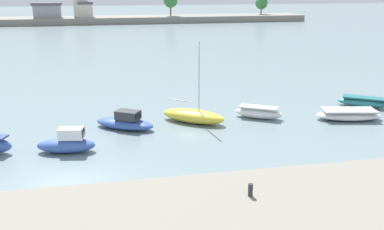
{
  "coord_description": "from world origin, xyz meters",
  "views": [
    {
      "loc": [
        2.42,
        -22.31,
        10.56
      ],
      "look_at": [
        8.61,
        8.19,
        1.03
      ],
      "focal_mm": 40.31,
      "sensor_mm": 36.0,
      "label": 1
    }
  ],
  "objects_px": {
    "moored_boat_4": "(193,116)",
    "moored_boat_5": "(259,113)",
    "mooring_bollard": "(250,190)",
    "moored_boat_3": "(125,122)",
    "moored_boat_6": "(349,115)",
    "moored_boat_2": "(67,143)",
    "moored_boat_7": "(364,102)"
  },
  "relations": [
    {
      "from": "moored_boat_4",
      "to": "moored_boat_5",
      "type": "height_order",
      "value": "moored_boat_4"
    },
    {
      "from": "mooring_bollard",
      "to": "moored_boat_6",
      "type": "distance_m",
      "value": 20.21
    },
    {
      "from": "moored_boat_3",
      "to": "moored_boat_7",
      "type": "bearing_deg",
      "value": 36.54
    },
    {
      "from": "moored_boat_6",
      "to": "mooring_bollard",
      "type": "bearing_deg",
      "value": -120.77
    },
    {
      "from": "mooring_bollard",
      "to": "moored_boat_7",
      "type": "height_order",
      "value": "mooring_bollard"
    },
    {
      "from": "moored_boat_3",
      "to": "moored_boat_5",
      "type": "relative_size",
      "value": 1.23
    },
    {
      "from": "mooring_bollard",
      "to": "moored_boat_5",
      "type": "height_order",
      "value": "mooring_bollard"
    },
    {
      "from": "moored_boat_3",
      "to": "moored_boat_5",
      "type": "distance_m",
      "value": 10.81
    },
    {
      "from": "moored_boat_4",
      "to": "moored_boat_5",
      "type": "bearing_deg",
      "value": 36.91
    },
    {
      "from": "mooring_bollard",
      "to": "moored_boat_4",
      "type": "xyz_separation_m",
      "value": [
        1.04,
        16.69,
        -1.94
      ]
    },
    {
      "from": "moored_boat_3",
      "to": "moored_boat_7",
      "type": "relative_size",
      "value": 1.12
    },
    {
      "from": "moored_boat_4",
      "to": "moored_boat_5",
      "type": "relative_size",
      "value": 1.6
    },
    {
      "from": "moored_boat_2",
      "to": "moored_boat_3",
      "type": "xyz_separation_m",
      "value": [
        3.96,
        4.06,
        -0.09
      ]
    },
    {
      "from": "moored_boat_5",
      "to": "moored_boat_4",
      "type": "bearing_deg",
      "value": -148.7
    },
    {
      "from": "moored_boat_3",
      "to": "moored_boat_4",
      "type": "distance_m",
      "value": 5.37
    },
    {
      "from": "moored_boat_3",
      "to": "moored_boat_4",
      "type": "relative_size",
      "value": 0.77
    },
    {
      "from": "moored_boat_2",
      "to": "moored_boat_5",
      "type": "distance_m",
      "value": 15.46
    },
    {
      "from": "moored_boat_3",
      "to": "moored_boat_6",
      "type": "relative_size",
      "value": 0.89
    },
    {
      "from": "moored_boat_3",
      "to": "moored_boat_6",
      "type": "distance_m",
      "value": 17.84
    },
    {
      "from": "mooring_bollard",
      "to": "moored_boat_7",
      "type": "relative_size",
      "value": 0.12
    },
    {
      "from": "moored_boat_3",
      "to": "moored_boat_7",
      "type": "height_order",
      "value": "moored_boat_3"
    },
    {
      "from": "moored_boat_6",
      "to": "moored_boat_7",
      "type": "bearing_deg",
      "value": 54.73
    },
    {
      "from": "moored_boat_3",
      "to": "moored_boat_5",
      "type": "xyz_separation_m",
      "value": [
        10.8,
        0.5,
        -0.03
      ]
    },
    {
      "from": "moored_boat_2",
      "to": "moored_boat_4",
      "type": "relative_size",
      "value": 0.61
    },
    {
      "from": "moored_boat_2",
      "to": "moored_boat_5",
      "type": "xyz_separation_m",
      "value": [
        14.77,
        4.56,
        -0.12
      ]
    },
    {
      "from": "moored_boat_6",
      "to": "moored_boat_5",
      "type": "bearing_deg",
      "value": 176.67
    },
    {
      "from": "moored_boat_6",
      "to": "moored_boat_4",
      "type": "bearing_deg",
      "value": -176.79
    },
    {
      "from": "mooring_bollard",
      "to": "moored_boat_3",
      "type": "distance_m",
      "value": 16.91
    },
    {
      "from": "mooring_bollard",
      "to": "moored_boat_6",
      "type": "bearing_deg",
      "value": 47.87
    },
    {
      "from": "moored_boat_5",
      "to": "mooring_bollard",
      "type": "bearing_deg",
      "value": -80.42
    },
    {
      "from": "moored_boat_5",
      "to": "moored_boat_7",
      "type": "relative_size",
      "value": 0.91
    },
    {
      "from": "moored_boat_5",
      "to": "moored_boat_6",
      "type": "relative_size",
      "value": 0.72
    }
  ]
}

